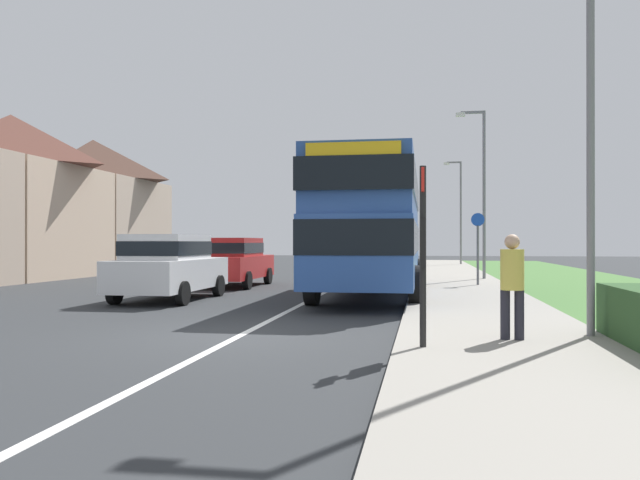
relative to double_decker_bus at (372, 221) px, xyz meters
The scene contains 13 objects.
ground_plane 8.06m from the double_decker_bus, 101.47° to the right, with size 120.00×120.00×0.00m, color #2D3033.
lane_marking_centre 2.66m from the double_decker_bus, 166.10° to the left, with size 0.14×60.00×0.01m, color silver.
pavement_near_side 3.74m from the double_decker_bus, 31.36° to the right, with size 3.20×68.00×0.12m, color gray.
double_decker_bus is the anchor object (origin of this frame).
parked_car_white 5.74m from the double_decker_bus, 159.03° to the right, with size 1.98×4.34×1.75m.
parked_car_red 6.14m from the double_decker_bus, 147.73° to the left, with size 1.91×4.43×1.69m.
pedestrian_at_stop 8.75m from the double_decker_bus, 71.54° to the right, with size 0.34×0.34×1.67m.
bus_stop_sign 9.21m from the double_decker_bus, 80.89° to the right, with size 0.09×0.52×2.60m.
cycle_route_sign 4.98m from the double_decker_bus, 49.14° to the left, with size 0.44×0.08×2.52m.
street_lamp_near 8.94m from the double_decker_bus, 63.15° to the right, with size 1.14×0.20×8.09m.
street_lamp_mid 8.45m from the double_decker_bus, 63.80° to the left, with size 1.14×0.20×6.69m.
street_lamp_far 23.93m from the double_decker_bus, 81.20° to the left, with size 1.14×0.20×6.75m.
house_terrace_far_side 17.55m from the double_decker_bus, 157.69° to the left, with size 6.20×20.21×7.06m.
Camera 1 is at (3.03, -10.15, 1.56)m, focal length 35.15 mm.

